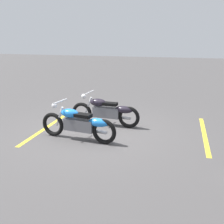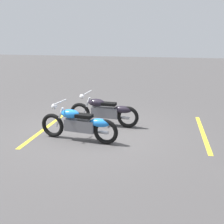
% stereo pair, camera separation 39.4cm
% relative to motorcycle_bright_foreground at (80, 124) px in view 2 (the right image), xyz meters
% --- Properties ---
extents(ground_plane, '(60.00, 60.00, 0.00)m').
position_rel_motorcycle_bright_foreground_xyz_m(ground_plane, '(0.13, 0.70, -0.46)').
color(ground_plane, '#474444').
extents(motorcycle_bright_foreground, '(2.23, 0.62, 1.04)m').
position_rel_motorcycle_bright_foreground_xyz_m(motorcycle_bright_foreground, '(0.00, 0.00, 0.00)').
color(motorcycle_bright_foreground, black).
rests_on(motorcycle_bright_foreground, ground).
extents(motorcycle_dark_foreground, '(2.23, 0.62, 1.04)m').
position_rel_motorcycle_bright_foreground_xyz_m(motorcycle_dark_foreground, '(0.32, 1.39, 0.00)').
color(motorcycle_dark_foreground, black).
rests_on(motorcycle_dark_foreground, ground).
extents(parking_stripe_near, '(0.24, 3.20, 0.01)m').
position_rel_motorcycle_bright_foreground_xyz_m(parking_stripe_near, '(-1.38, 0.67, -0.46)').
color(parking_stripe_near, yellow).
rests_on(parking_stripe_near, ground).
extents(parking_stripe_mid, '(0.24, 3.20, 0.01)m').
position_rel_motorcycle_bright_foreground_xyz_m(parking_stripe_mid, '(3.24, 1.37, -0.46)').
color(parking_stripe_mid, yellow).
rests_on(parking_stripe_mid, ground).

